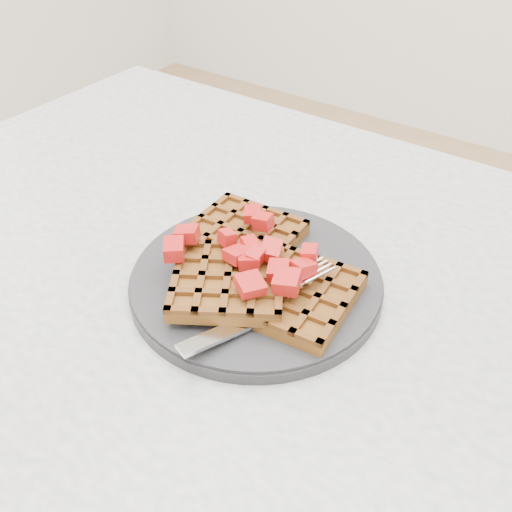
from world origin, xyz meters
name	(u,v)px	position (x,y,z in m)	size (l,w,h in m)	color
table	(285,381)	(0.00, 0.00, 0.64)	(1.20, 0.80, 0.75)	beige
plate	(256,280)	(-0.04, 0.01, 0.76)	(0.26, 0.26, 0.02)	black
waffles	(254,268)	(-0.04, 0.00, 0.78)	(0.21, 0.21, 0.03)	brown
strawberry_pile	(256,245)	(-0.04, 0.01, 0.80)	(0.15, 0.15, 0.02)	#960B0D
fork	(270,309)	(0.00, -0.03, 0.77)	(0.02, 0.18, 0.02)	silver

